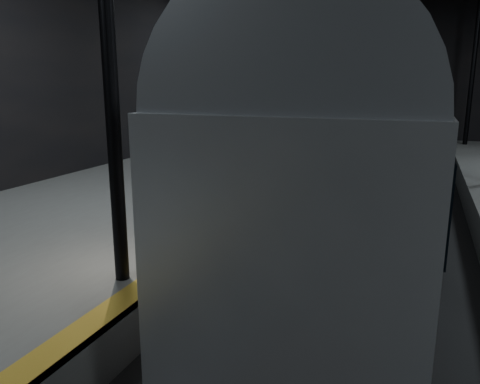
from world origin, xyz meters
The scene contains 6 objects.
ground centered at (0.00, 0.00, 0.00)m, with size 44.00×44.00×0.00m, color black.
platform_left centered at (-7.50, 0.00, 0.50)m, with size 9.00×43.80×1.00m, color #525350.
tactile_strip centered at (-3.25, 0.00, 1.00)m, with size 0.50×43.80×0.01m, color olive.
track centered at (0.00, 0.00, 0.07)m, with size 2.40×43.00×0.24m.
train centered at (0.00, 3.88, 3.19)m, with size 3.20×21.39×5.72m.
woman centered at (-4.23, -0.52, 1.94)m, with size 0.68×0.45×1.87m, color #97785D.
Camera 1 is at (1.27, -10.93, 4.64)m, focal length 35.00 mm.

